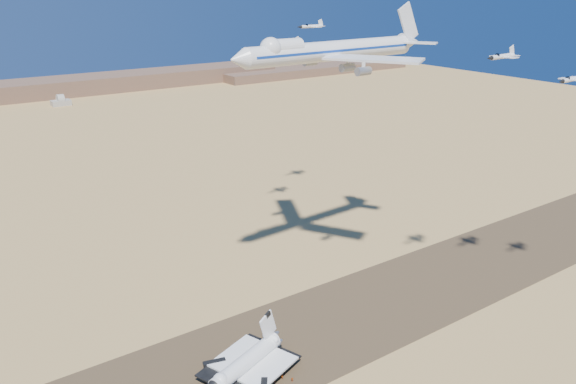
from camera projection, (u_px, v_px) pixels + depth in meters
ground at (290, 341)px, 195.66m from camera, size 1200.00×1200.00×0.00m
runway at (290, 341)px, 195.65m from camera, size 600.00×50.00×0.06m
ridgeline at (72, 89)px, 635.22m from camera, size 960.00×90.00×18.00m
shuttle at (246, 364)px, 176.13m from camera, size 36.51×29.88×17.76m
carrier_747 at (327, 51)px, 199.89m from camera, size 89.63×69.46×22.36m
crew_a at (274, 380)px, 174.85m from camera, size 0.50×0.68×1.70m
crew_b at (282, 376)px, 176.58m from camera, size 0.93×1.08×1.93m
crew_c at (292, 380)px, 175.12m from camera, size 1.05×0.98×1.63m
chase_jet_a at (502, 56)px, 178.31m from camera, size 15.90×8.68×3.96m
chase_jet_b at (571, 79)px, 183.63m from camera, size 16.15×8.82×4.03m
chase_jet_d at (288, 44)px, 247.86m from camera, size 15.60×8.63×3.90m
chase_jet_e at (311, 26)px, 273.65m from camera, size 16.21×8.65×4.03m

